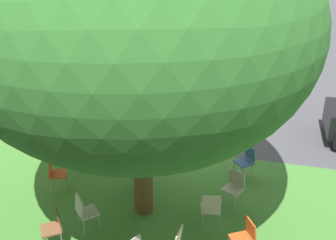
{
  "coord_description": "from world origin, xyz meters",
  "views": [
    {
      "loc": [
        -2.0,
        10.5,
        6.0
      ],
      "look_at": [
        0.33,
        1.08,
        1.4
      ],
      "focal_mm": 43.6,
      "sensor_mm": 36.0,
      "label": 1
    }
  ],
  "objects_px": {
    "chair_0": "(84,210)",
    "chair_7": "(234,185)",
    "chair_1": "(92,149)",
    "chair_2": "(246,159)",
    "chair_10": "(211,207)",
    "street_tree": "(138,28)",
    "school_bus": "(37,52)",
    "chair_11": "(139,167)",
    "chair_6": "(118,145)",
    "chair_9": "(54,225)",
    "chair_3": "(245,236)",
    "chair_5": "(55,172)"
  },
  "relations": [
    {
      "from": "chair_0",
      "to": "chair_7",
      "type": "distance_m",
      "value": 3.48
    },
    {
      "from": "chair_1",
      "to": "chair_2",
      "type": "xyz_separation_m",
      "value": [
        -4.11,
        -0.46,
        0.0
      ]
    },
    {
      "from": "chair_1",
      "to": "chair_10",
      "type": "relative_size",
      "value": 1.0
    },
    {
      "from": "street_tree",
      "to": "school_bus",
      "type": "bearing_deg",
      "value": -44.67
    },
    {
      "from": "chair_7",
      "to": "chair_11",
      "type": "relative_size",
      "value": 1.0
    },
    {
      "from": "chair_10",
      "to": "chair_11",
      "type": "xyz_separation_m",
      "value": [
        2.0,
        -1.17,
        0.0
      ]
    },
    {
      "from": "chair_6",
      "to": "chair_10",
      "type": "height_order",
      "value": "same"
    },
    {
      "from": "chair_9",
      "to": "school_bus",
      "type": "relative_size",
      "value": 0.08
    },
    {
      "from": "chair_0",
      "to": "chair_9",
      "type": "distance_m",
      "value": 0.72
    },
    {
      "from": "chair_2",
      "to": "chair_10",
      "type": "distance_m",
      "value": 2.31
    },
    {
      "from": "chair_0",
      "to": "chair_11",
      "type": "bearing_deg",
      "value": -107.71
    },
    {
      "from": "chair_1",
      "to": "chair_6",
      "type": "distance_m",
      "value": 0.7
    },
    {
      "from": "chair_10",
      "to": "chair_11",
      "type": "distance_m",
      "value": 2.32
    },
    {
      "from": "chair_6",
      "to": "school_bus",
      "type": "height_order",
      "value": "school_bus"
    },
    {
      "from": "chair_1",
      "to": "chair_10",
      "type": "bearing_deg",
      "value": 153.3
    },
    {
      "from": "chair_0",
      "to": "chair_9",
      "type": "xyz_separation_m",
      "value": [
        0.4,
        0.6,
        0.0
      ]
    },
    {
      "from": "chair_2",
      "to": "chair_3",
      "type": "bearing_deg",
      "value": 93.67
    },
    {
      "from": "chair_6",
      "to": "chair_9",
      "type": "bearing_deg",
      "value": 88.78
    },
    {
      "from": "street_tree",
      "to": "chair_2",
      "type": "relative_size",
      "value": 7.8
    },
    {
      "from": "chair_1",
      "to": "chair_6",
      "type": "bearing_deg",
      "value": -146.35
    },
    {
      "from": "chair_7",
      "to": "school_bus",
      "type": "distance_m",
      "value": 9.53
    },
    {
      "from": "street_tree",
      "to": "school_bus",
      "type": "height_order",
      "value": "street_tree"
    },
    {
      "from": "street_tree",
      "to": "chair_2",
      "type": "distance_m",
      "value": 4.78
    },
    {
      "from": "chair_1",
      "to": "chair_11",
      "type": "xyz_separation_m",
      "value": [
        -1.52,
        0.6,
        0.0
      ]
    },
    {
      "from": "chair_5",
      "to": "chair_2",
      "type": "bearing_deg",
      "value": -159.06
    },
    {
      "from": "chair_2",
      "to": "chair_3",
      "type": "height_order",
      "value": "same"
    },
    {
      "from": "chair_0",
      "to": "school_bus",
      "type": "height_order",
      "value": "school_bus"
    },
    {
      "from": "street_tree",
      "to": "chair_7",
      "type": "height_order",
      "value": "street_tree"
    },
    {
      "from": "chair_11",
      "to": "school_bus",
      "type": "bearing_deg",
      "value": -41.7
    },
    {
      "from": "chair_5",
      "to": "school_bus",
      "type": "xyz_separation_m",
      "value": [
        3.57,
        -5.6,
        1.24
      ]
    },
    {
      "from": "chair_10",
      "to": "chair_0",
      "type": "bearing_deg",
      "value": 16.01
    },
    {
      "from": "chair_2",
      "to": "chair_7",
      "type": "xyz_separation_m",
      "value": [
        0.18,
        1.27,
        0.0
      ]
    },
    {
      "from": "chair_11",
      "to": "school_bus",
      "type": "height_order",
      "value": "school_bus"
    },
    {
      "from": "chair_6",
      "to": "chair_11",
      "type": "bearing_deg",
      "value": 133.38
    },
    {
      "from": "chair_11",
      "to": "school_bus",
      "type": "xyz_separation_m",
      "value": [
        5.53,
        -4.92,
        1.24
      ]
    },
    {
      "from": "chair_5",
      "to": "chair_6",
      "type": "distance_m",
      "value": 1.96
    },
    {
      "from": "chair_1",
      "to": "chair_5",
      "type": "distance_m",
      "value": 1.35
    },
    {
      "from": "chair_1",
      "to": "chair_6",
      "type": "height_order",
      "value": "same"
    },
    {
      "from": "street_tree",
      "to": "chair_0",
      "type": "distance_m",
      "value": 4.0
    },
    {
      "from": "street_tree",
      "to": "chair_10",
      "type": "height_order",
      "value": "street_tree"
    },
    {
      "from": "street_tree",
      "to": "chair_3",
      "type": "distance_m",
      "value": 4.54
    },
    {
      "from": "chair_5",
      "to": "chair_7",
      "type": "distance_m",
      "value": 4.4
    },
    {
      "from": "chair_0",
      "to": "chair_11",
      "type": "height_order",
      "value": "same"
    },
    {
      "from": "chair_7",
      "to": "chair_3",
      "type": "bearing_deg",
      "value": 102.35
    },
    {
      "from": "chair_5",
      "to": "chair_1",
      "type": "bearing_deg",
      "value": -108.96
    },
    {
      "from": "street_tree",
      "to": "chair_11",
      "type": "bearing_deg",
      "value": -66.52
    },
    {
      "from": "chair_1",
      "to": "school_bus",
      "type": "relative_size",
      "value": 0.08
    },
    {
      "from": "chair_5",
      "to": "school_bus",
      "type": "distance_m",
      "value": 6.76
    },
    {
      "from": "chair_10",
      "to": "chair_11",
      "type": "height_order",
      "value": "same"
    },
    {
      "from": "chair_6",
      "to": "chair_7",
      "type": "height_order",
      "value": "same"
    }
  ]
}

